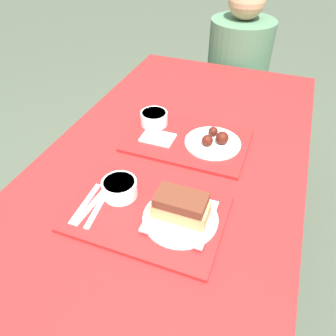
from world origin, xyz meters
The scene contains 15 objects.
ground_plane centered at (0.00, 0.00, 0.00)m, with size 12.00×12.00×0.00m, color #424C3D.
picnic_table centered at (0.00, 0.00, 0.65)m, with size 0.92×1.84×0.73m.
picnic_bench_far centered at (0.00, 1.14, 0.36)m, with size 0.87×0.28×0.42m.
tray_near centered at (0.02, -0.23, 0.73)m, with size 0.45×0.31×0.01m.
tray_far centered at (0.02, 0.17, 0.73)m, with size 0.45×0.31×0.01m.
bowl_coleslaw_near centered at (-0.09, -0.19, 0.77)m, with size 0.11×0.11×0.05m.
brisket_sandwich_plate centered at (0.12, -0.22, 0.77)m, with size 0.22×0.22×0.09m.
plastic_fork_near centered at (-0.14, -0.26, 0.74)m, with size 0.03×0.17×0.00m.
plastic_knife_near centered at (-0.12, -0.26, 0.74)m, with size 0.04×0.17×0.00m.
plastic_spoon_near centered at (-0.17, -0.26, 0.74)m, with size 0.02×0.17×0.00m.
condiment_packet centered at (0.04, -0.16, 0.74)m, with size 0.04×0.03×0.01m.
bowl_coleslaw_far centered at (-0.14, 0.22, 0.77)m, with size 0.11×0.11×0.05m.
wings_plate_far centered at (0.12, 0.17, 0.75)m, with size 0.21×0.21×0.06m.
napkin_far centered at (-0.09, 0.13, 0.74)m, with size 0.12×0.09×0.01m.
person_seated_across centered at (0.03, 1.14, 0.70)m, with size 0.37×0.37×0.69m.
Camera 1 is at (0.31, -0.81, 1.46)m, focal length 35.00 mm.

